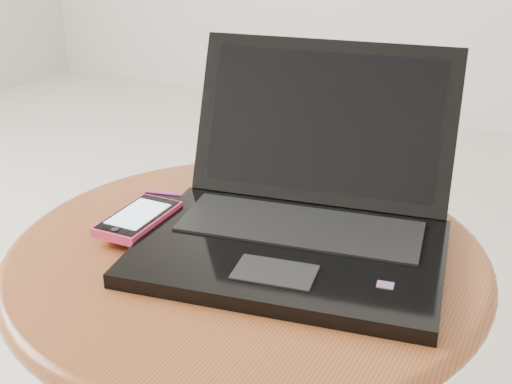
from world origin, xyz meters
The scene contains 4 objects.
table centered at (0.03, 0.09, 0.35)m, with size 0.56×0.56×0.45m.
laptop centered at (0.07, 0.13, 0.49)m, with size 0.38×0.37×0.21m.
phone_black centered at (-0.11, 0.10, 0.45)m, with size 0.09×0.14×0.01m.
phone_pink centered at (-0.11, 0.07, 0.47)m, with size 0.06×0.11×0.01m.
Camera 1 is at (0.36, -0.52, 0.83)m, focal length 47.69 mm.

